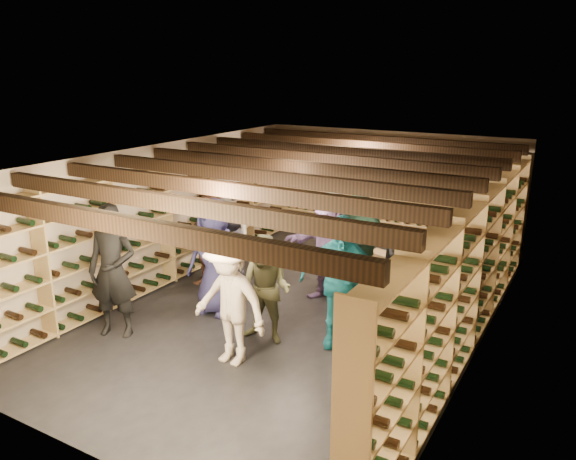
% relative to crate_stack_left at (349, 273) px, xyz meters
% --- Properties ---
extents(ground, '(8.00, 8.00, 0.00)m').
position_rel_crate_stack_left_xyz_m(ground, '(-0.32, -1.30, -0.26)').
color(ground, black).
rests_on(ground, ground).
extents(walls, '(5.52, 8.02, 2.40)m').
position_rel_crate_stack_left_xyz_m(walls, '(-0.32, -1.30, 0.95)').
color(walls, '#BAA790').
rests_on(walls, ground).
extents(ceiling, '(5.50, 8.00, 0.01)m').
position_rel_crate_stack_left_xyz_m(ceiling, '(-0.32, -1.30, 2.15)').
color(ceiling, beige).
rests_on(ceiling, walls).
extents(ceiling_joists, '(5.40, 7.12, 0.18)m').
position_rel_crate_stack_left_xyz_m(ceiling_joists, '(-0.32, -1.30, 2.01)').
color(ceiling_joists, black).
rests_on(ceiling_joists, ground).
extents(wine_rack_left, '(0.32, 7.50, 2.15)m').
position_rel_crate_stack_left_xyz_m(wine_rack_left, '(-2.89, -1.30, 0.82)').
color(wine_rack_left, '#A58450').
rests_on(wine_rack_left, ground).
extents(wine_rack_right, '(0.32, 7.50, 2.15)m').
position_rel_crate_stack_left_xyz_m(wine_rack_right, '(2.25, -1.30, 0.82)').
color(wine_rack_right, '#A58450').
rests_on(wine_rack_right, ground).
extents(wine_rack_back, '(4.70, 0.30, 2.15)m').
position_rel_crate_stack_left_xyz_m(wine_rack_back, '(-0.32, 2.53, 0.82)').
color(wine_rack_back, '#A58450').
rests_on(wine_rack_back, ground).
extents(crate_stack_left, '(0.54, 0.39, 0.51)m').
position_rel_crate_stack_left_xyz_m(crate_stack_left, '(0.00, 0.00, 0.00)').
color(crate_stack_left, tan).
rests_on(crate_stack_left, ground).
extents(crate_stack_right, '(0.53, 0.37, 0.34)m').
position_rel_crate_stack_left_xyz_m(crate_stack_right, '(0.21, 0.59, -0.09)').
color(crate_stack_right, tan).
rests_on(crate_stack_right, ground).
extents(crate_loose, '(0.57, 0.46, 0.17)m').
position_rel_crate_stack_left_xyz_m(crate_loose, '(0.01, 1.56, -0.17)').
color(crate_loose, tan).
rests_on(crate_loose, ground).
extents(person_0, '(0.86, 0.63, 1.62)m').
position_rel_crate_stack_left_xyz_m(person_0, '(-1.47, -1.43, 0.55)').
color(person_0, black).
rests_on(person_0, ground).
extents(person_1, '(0.81, 0.67, 1.89)m').
position_rel_crate_stack_left_xyz_m(person_1, '(-2.12, -3.28, 0.69)').
color(person_1, black).
rests_on(person_1, ground).
extents(person_2, '(0.80, 0.65, 1.52)m').
position_rel_crate_stack_left_xyz_m(person_2, '(-0.17, -2.40, 0.51)').
color(person_2, brown).
rests_on(person_2, ground).
extents(person_3, '(1.12, 0.69, 1.68)m').
position_rel_crate_stack_left_xyz_m(person_3, '(-0.25, -3.12, 0.58)').
color(person_3, beige).
rests_on(person_3, ground).
extents(person_4, '(1.17, 0.79, 1.84)m').
position_rel_crate_stack_left_xyz_m(person_4, '(0.74, -1.99, 0.66)').
color(person_4, '#177183').
rests_on(person_4, ground).
extents(person_5, '(1.52, 0.51, 1.63)m').
position_rel_crate_stack_left_xyz_m(person_5, '(-2.11, -1.13, 0.56)').
color(person_5, brown).
rests_on(person_5, ground).
extents(person_6, '(0.92, 0.63, 1.81)m').
position_rel_crate_stack_left_xyz_m(person_6, '(-1.35, -1.97, 0.65)').
color(person_6, '#23224D').
rests_on(person_6, ground).
extents(person_7, '(0.71, 0.49, 1.86)m').
position_rel_crate_stack_left_xyz_m(person_7, '(-0.26, -0.09, 0.68)').
color(person_7, gray).
rests_on(person_7, ground).
extents(person_8, '(0.93, 0.78, 1.71)m').
position_rel_crate_stack_left_xyz_m(person_8, '(1.85, -0.85, 0.60)').
color(person_8, '#4A1818').
rests_on(person_8, ground).
extents(person_9, '(1.35, 1.00, 1.86)m').
position_rel_crate_stack_left_xyz_m(person_9, '(-2.15, -0.58, 0.67)').
color(person_9, '#A7A39A').
rests_on(person_9, ground).
extents(person_10, '(1.11, 0.52, 1.84)m').
position_rel_crate_stack_left_xyz_m(person_10, '(0.29, -0.29, 0.67)').
color(person_10, '#295440').
rests_on(person_10, ground).
extents(person_11, '(1.67, 0.94, 1.72)m').
position_rel_crate_stack_left_xyz_m(person_11, '(-0.06, -0.72, 0.60)').
color(person_11, '#644C7E').
rests_on(person_11, ground).
extents(person_12, '(0.83, 0.66, 1.47)m').
position_rel_crate_stack_left_xyz_m(person_12, '(1.29, -1.21, 0.48)').
color(person_12, '#303034').
rests_on(person_12, ground).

